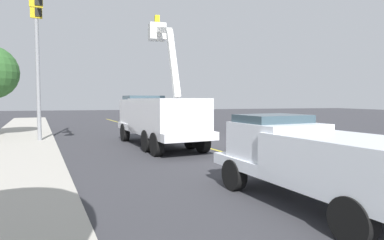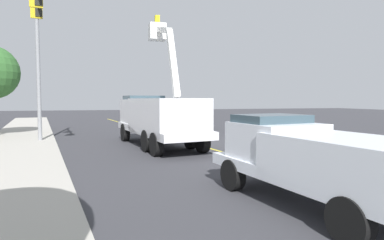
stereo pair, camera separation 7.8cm
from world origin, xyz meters
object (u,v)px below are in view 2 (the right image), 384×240
Objects in this scene: service_pickup_truck at (312,158)px; traffic_cone_mid_front at (165,130)px; utility_bucket_truck at (158,116)px; passing_minivan at (179,118)px; traffic_signal_mast at (37,38)px.

service_pickup_truck is 6.86× the size of traffic_cone_mid_front.
utility_bucket_truck is 1.68× the size of passing_minivan.
traffic_cone_mid_front is (-4.10, 1.91, -0.55)m from passing_minivan.
service_pickup_truck is at bearing -170.50° from utility_bucket_truck.
service_pickup_truck is (-10.62, -1.78, -0.50)m from utility_bucket_truck.
utility_bucket_truck is 1.45× the size of service_pickup_truck.
traffic_cone_mid_front is at bearing -15.45° from utility_bucket_truck.
traffic_signal_mast reaches higher than passing_minivan.
passing_minivan is (19.09, -1.34, -0.15)m from service_pickup_truck.
utility_bucket_truck is 0.99× the size of traffic_signal_mast.
traffic_signal_mast is at bearing 73.01° from utility_bucket_truck.
service_pickup_truck is at bearing -177.82° from traffic_cone_mid_front.
traffic_cone_mid_front is (14.98, 0.57, -0.70)m from service_pickup_truck.
utility_bucket_truck is 7.55m from traffic_signal_mast.
traffic_cone_mid_front is at bearing -70.96° from traffic_signal_mast.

